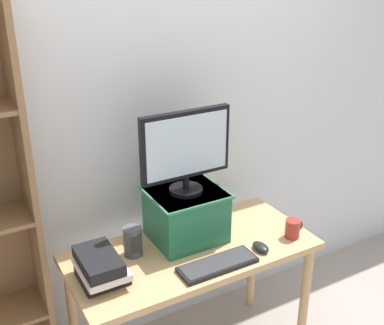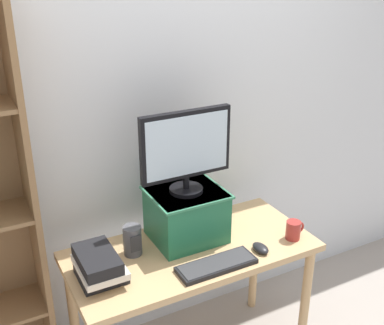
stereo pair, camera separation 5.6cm
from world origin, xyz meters
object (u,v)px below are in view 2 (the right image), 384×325
object	(u,v)px
desk_speaker	(133,240)
coffee_mug	(294,230)
riser_box	(186,214)
keyboard	(217,265)
book_stack	(99,266)
computer_monitor	(186,149)
computer_mouse	(260,248)
desk	(192,265)

from	to	relation	value
desk_speaker	coffee_mug	bearing A→B (deg)	-18.16
riser_box	coffee_mug	distance (m)	0.56
riser_box	keyboard	bearing A→B (deg)	-88.89
keyboard	book_stack	distance (m)	0.54
riser_box	computer_monitor	bearing A→B (deg)	-90.00
computer_mouse	coffee_mug	xyz separation A→B (m)	(0.22, 0.02, 0.03)
riser_box	desk	bearing A→B (deg)	-103.00
riser_box	book_stack	world-z (taller)	riser_box
keyboard	desk_speaker	world-z (taller)	desk_speaker
keyboard	coffee_mug	world-z (taller)	coffee_mug
desk	book_stack	size ratio (longest dim) A/B	4.60
riser_box	keyboard	xyz separation A→B (m)	(0.01, -0.30, -0.13)
desk	riser_box	bearing A→B (deg)	77.00
keyboard	desk_speaker	size ratio (longest dim) A/B	2.54
keyboard	riser_box	bearing A→B (deg)	91.11
book_stack	desk_speaker	bearing A→B (deg)	29.69
riser_box	book_stack	bearing A→B (deg)	-165.89
keyboard	desk	bearing A→B (deg)	98.67
keyboard	coffee_mug	size ratio (longest dim) A/B	3.58
book_stack	riser_box	bearing A→B (deg)	14.11
computer_monitor	coffee_mug	distance (m)	0.71
riser_box	computer_monitor	size ratio (longest dim) A/B	0.79
desk_speaker	computer_monitor	bearing A→B (deg)	1.55
computer_monitor	book_stack	size ratio (longest dim) A/B	1.74
keyboard	desk_speaker	xyz separation A→B (m)	(-0.30, 0.29, 0.06)
riser_box	computer_mouse	bearing A→B (deg)	-47.08
desk	keyboard	world-z (taller)	keyboard
keyboard	coffee_mug	bearing A→B (deg)	3.68
computer_mouse	computer_monitor	bearing A→B (deg)	133.07
computer_monitor	desk_speaker	distance (m)	0.52
computer_monitor	desk_speaker	xyz separation A→B (m)	(-0.30, -0.01, -0.42)
coffee_mug	computer_monitor	bearing A→B (deg)	151.29
computer_monitor	book_stack	xyz separation A→B (m)	(-0.50, -0.13, -0.43)
computer_mouse	keyboard	bearing A→B (deg)	-177.33
book_stack	coffee_mug	distance (m)	1.00
computer_mouse	riser_box	bearing A→B (deg)	132.92
computer_mouse	book_stack	bearing A→B (deg)	168.40
riser_box	book_stack	size ratio (longest dim) A/B	1.37
computer_mouse	coffee_mug	size ratio (longest dim) A/B	0.97
desk	computer_monitor	size ratio (longest dim) A/B	2.65
computer_monitor	keyboard	world-z (taller)	computer_monitor
computer_monitor	book_stack	bearing A→B (deg)	-166.05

